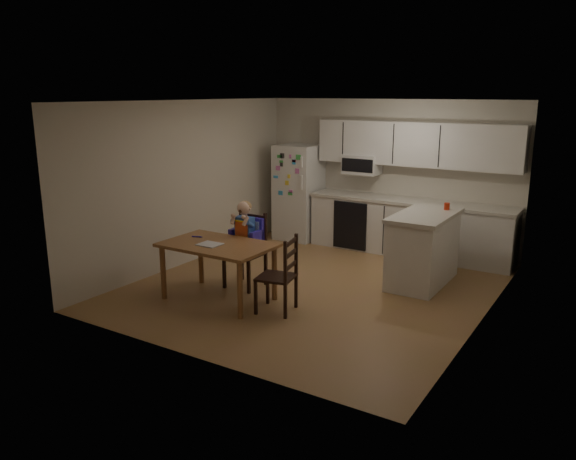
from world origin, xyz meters
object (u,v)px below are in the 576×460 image
(red_cup, at_px, (447,206))
(dining_table, at_px, (218,251))
(kitchen_island, at_px, (423,248))
(chair_side, at_px, (283,270))
(refrigerator, at_px, (299,192))
(chair_booster, at_px, (247,235))

(red_cup, bearing_deg, dining_table, -132.09)
(kitchen_island, xyz_separation_m, dining_table, (-2.01, -2.01, 0.14))
(dining_table, relative_size, chair_side, 1.46)
(refrigerator, distance_m, chair_booster, 2.71)
(red_cup, bearing_deg, refrigerator, 164.61)
(refrigerator, xyz_separation_m, chair_booster, (0.74, -2.60, -0.13))
(refrigerator, bearing_deg, red_cup, -15.39)
(kitchen_island, bearing_deg, refrigerator, 156.15)
(kitchen_island, distance_m, chair_side, 2.21)
(red_cup, xyz_separation_m, dining_table, (-2.18, -2.42, -0.40))
(refrigerator, height_order, chair_side, refrigerator)
(kitchen_island, bearing_deg, chair_side, -118.94)
(refrigerator, bearing_deg, kitchen_island, -23.85)
(chair_booster, xyz_separation_m, chair_side, (0.94, -0.55, -0.19))
(dining_table, bearing_deg, refrigerator, 102.86)
(kitchen_island, bearing_deg, dining_table, -135.11)
(chair_side, bearing_deg, kitchen_island, 139.30)
(red_cup, distance_m, chair_booster, 2.85)
(kitchen_island, height_order, red_cup, red_cup)
(dining_table, bearing_deg, chair_side, 4.21)
(kitchen_island, relative_size, chair_booster, 1.13)
(red_cup, relative_size, chair_side, 0.10)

